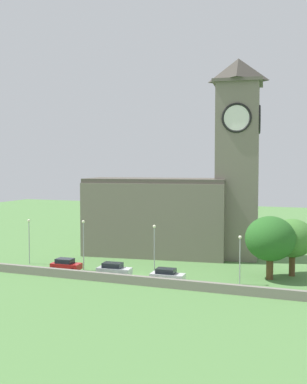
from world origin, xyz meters
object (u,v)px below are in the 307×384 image
at_px(car_red, 66,265).
at_px(car_silver, 114,269).
at_px(church, 182,198).
at_px(streetlamp_central, 154,242).
at_px(car_white, 167,275).
at_px(streetlamp_east_mid, 240,251).
at_px(tree_by_tower, 270,239).
at_px(tree_riverside_east, 292,238).
at_px(streetlamp_west_end, 29,234).
at_px(streetlamp_west_mid, 83,237).

height_order(car_red, car_silver, car_silver).
distance_m(church, streetlamp_central, 15.94).
bearing_deg(car_white, streetlamp_east_mid, 13.32).
xyz_separation_m(car_red, tree_by_tower, (27.98, 5.44, 4.52)).
height_order(church, tree_riverside_east, church).
bearing_deg(tree_riverside_east, car_white, -148.25).
xyz_separation_m(car_white, streetlamp_west_end, (-23.54, 3.22, 3.72)).
distance_m(car_red, car_white, 15.68).
distance_m(car_white, streetlamp_west_end, 24.05).
relative_size(streetlamp_central, tree_by_tower, 0.83).
xyz_separation_m(car_silver, tree_by_tower, (20.19, 5.84, 4.49)).
bearing_deg(streetlamp_east_mid, tree_by_tower, 51.85).
relative_size(car_silver, streetlamp_west_mid, 0.66).
bearing_deg(church, streetlamp_central, -87.46).
xyz_separation_m(streetlamp_west_end, streetlamp_west_mid, (9.99, -0.93, 0.22)).
relative_size(streetlamp_west_end, streetlamp_west_mid, 0.95).
relative_size(church, car_silver, 6.74).
height_order(car_red, streetlamp_east_mid, streetlamp_east_mid).
height_order(car_red, streetlamp_west_mid, streetlamp_west_mid).
height_order(streetlamp_central, tree_by_tower, tree_by_tower).
bearing_deg(car_red, church, 54.59).
height_order(streetlamp_west_end, tree_by_tower, tree_by_tower).
relative_size(streetlamp_east_mid, tree_by_tower, 0.74).
height_order(car_silver, tree_by_tower, tree_by_tower).
height_order(car_silver, car_white, car_silver).
relative_size(car_silver, tree_by_tower, 0.57).
bearing_deg(streetlamp_west_end, tree_riverside_east, 8.92).
relative_size(church, streetlamp_central, 4.59).
xyz_separation_m(car_red, streetlamp_west_end, (-7.88, 2.36, 3.71)).
bearing_deg(car_silver, tree_riverside_east, 21.08).
relative_size(car_red, tree_riverside_east, 0.55).
xyz_separation_m(streetlamp_west_mid, tree_riverside_east, (28.52, 6.97, 0.36)).
bearing_deg(church, car_red, -125.41).
bearing_deg(streetlamp_east_mid, car_red, -177.02).
bearing_deg(church, streetlamp_west_end, -143.66).
height_order(car_white, tree_by_tower, tree_by_tower).
relative_size(car_white, streetlamp_east_mid, 0.71).
distance_m(church, car_red, 22.75).
xyz_separation_m(car_silver, streetlamp_east_mid, (16.93, 1.69, 3.32)).
bearing_deg(streetlamp_east_mid, car_white, -166.68).
relative_size(car_silver, car_white, 1.07).
bearing_deg(streetlamp_west_mid, tree_by_tower, 8.80).
height_order(car_silver, streetlamp_west_end, streetlamp_west_end).
bearing_deg(streetlamp_central, car_white, -45.14).
height_order(tree_by_tower, tree_riverside_east, tree_by_tower).
bearing_deg(streetlamp_central, church, 92.54).
bearing_deg(car_silver, tree_by_tower, 16.13).
height_order(streetlamp_east_mid, tree_riverside_east, tree_riverside_east).
bearing_deg(church, tree_riverside_east, -25.21).
height_order(streetlamp_west_mid, streetlamp_east_mid, streetlamp_west_mid).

